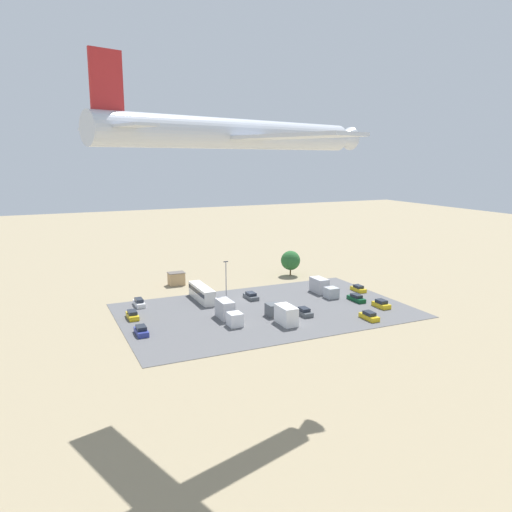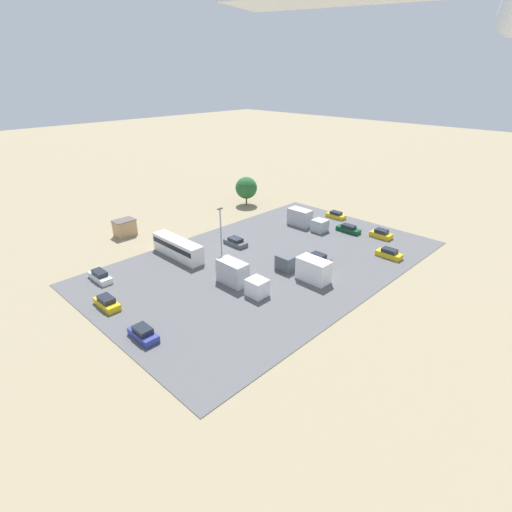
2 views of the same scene
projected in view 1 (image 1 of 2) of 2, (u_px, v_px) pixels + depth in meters
name	position (u px, v px, depth m)	size (l,w,h in m)	color
ground_plane	(247.00, 299.00, 109.60)	(400.00, 400.00, 0.00)	gray
parking_lot_surface	(266.00, 311.00, 101.16)	(57.54, 35.88, 0.08)	#565659
shed_building	(176.00, 279.00, 121.38)	(3.99, 2.94, 3.16)	tan
bus	(202.00, 293.00, 108.17)	(2.54, 11.19, 3.15)	silver
parked_car_0	(356.00, 298.00, 107.72)	(1.75, 4.76, 1.48)	#0C4723
parked_car_1	(251.00, 296.00, 109.43)	(1.98, 4.55, 1.43)	#4C5156
parked_car_2	(139.00, 303.00, 104.17)	(1.74, 4.76, 1.57)	silver
parked_car_3	(141.00, 331.00, 87.28)	(1.90, 4.20, 1.58)	navy
parked_car_4	(304.00, 312.00, 98.03)	(1.91, 4.22, 1.51)	#4C5156
parked_car_5	(381.00, 304.00, 103.15)	(1.97, 4.03, 1.60)	gold
parked_car_6	(132.00, 315.00, 96.03)	(1.82, 4.44, 1.54)	gold
parked_car_7	(369.00, 316.00, 95.47)	(1.83, 4.33, 1.53)	gold
parked_car_8	(358.00, 289.00, 115.66)	(1.74, 4.17, 1.42)	gold
parked_truck_0	(228.00, 312.00, 94.81)	(2.45, 8.88, 3.56)	silver
parked_truck_1	(283.00, 313.00, 93.96)	(2.60, 9.18, 3.48)	#4C5156
parked_truck_2	(323.00, 287.00, 113.21)	(2.57, 8.78, 3.34)	#ADB2B7
tree_near_shed	(291.00, 260.00, 130.85)	(5.08, 5.08, 6.57)	brown
light_pole_lot_centre	(226.00, 284.00, 100.59)	(0.90, 0.28, 10.12)	gray
airplane	(245.00, 134.00, 55.95)	(36.90, 31.45, 8.51)	silver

